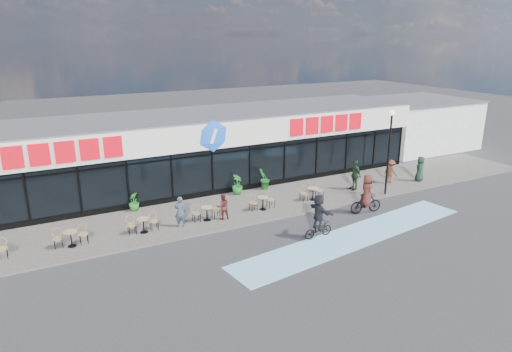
# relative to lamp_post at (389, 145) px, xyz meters

# --- Properties ---
(ground) EXTENTS (120.00, 120.00, 0.00)m
(ground) POSITION_rel_lamp_post_xyz_m (-9.37, -2.30, -3.14)
(ground) COLOR #28282B
(ground) RESTS_ON ground
(sidewalk) EXTENTS (44.00, 5.00, 0.10)m
(sidewalk) POSITION_rel_lamp_post_xyz_m (-9.37, 2.20, -3.09)
(sidewalk) COLOR #5F5A54
(sidewalk) RESTS_ON ground
(bike_lane) EXTENTS (14.17, 4.13, 0.01)m
(bike_lane) POSITION_rel_lamp_post_xyz_m (-5.37, -3.80, -3.13)
(bike_lane) COLOR #70B3D4
(bike_lane) RESTS_ON ground
(building) EXTENTS (30.60, 6.57, 4.75)m
(building) POSITION_rel_lamp_post_xyz_m (-9.37, 7.63, -0.80)
(building) COLOR black
(building) RESTS_ON ground
(neighbour_building) EXTENTS (9.20, 7.20, 4.11)m
(neighbour_building) POSITION_rel_lamp_post_xyz_m (11.13, 8.70, -1.08)
(neighbour_building) COLOR white
(neighbour_building) RESTS_ON ground
(lamp_post) EXTENTS (0.28, 0.28, 5.11)m
(lamp_post) POSITION_rel_lamp_post_xyz_m (0.00, 0.00, 0.00)
(lamp_post) COLOR black
(lamp_post) RESTS_ON sidewalk
(bistro_set_1) EXTENTS (1.54, 0.62, 0.90)m
(bistro_set_1) POSITION_rel_lamp_post_xyz_m (-17.80, 1.28, -2.58)
(bistro_set_1) COLOR #9E7F65
(bistro_set_1) RESTS_ON sidewalk
(bistro_set_2) EXTENTS (1.54, 0.62, 0.90)m
(bistro_set_2) POSITION_rel_lamp_post_xyz_m (-14.48, 1.28, -2.58)
(bistro_set_2) COLOR #9E7F65
(bistro_set_2) RESTS_ON sidewalk
(bistro_set_3) EXTENTS (1.54, 0.62, 0.90)m
(bistro_set_3) POSITION_rel_lamp_post_xyz_m (-11.15, 1.28, -2.58)
(bistro_set_3) COLOR #9E7F65
(bistro_set_3) RESTS_ON sidewalk
(bistro_set_4) EXTENTS (1.54, 0.62, 0.90)m
(bistro_set_4) POSITION_rel_lamp_post_xyz_m (-7.83, 1.28, -2.58)
(bistro_set_4) COLOR #9E7F65
(bistro_set_4) RESTS_ON sidewalk
(bistro_set_5) EXTENTS (1.54, 0.62, 0.90)m
(bistro_set_5) POSITION_rel_lamp_post_xyz_m (-4.50, 1.28, -2.58)
(bistro_set_5) COLOR #9E7F65
(bistro_set_5) RESTS_ON sidewalk
(potted_plant_left) EXTENTS (0.58, 0.58, 1.03)m
(potted_plant_left) POSITION_rel_lamp_post_xyz_m (-14.20, 4.35, -2.52)
(potted_plant_left) COLOR #1D661D
(potted_plant_left) RESTS_ON sidewalk
(potted_plant_mid) EXTENTS (0.95, 0.95, 1.21)m
(potted_plant_mid) POSITION_rel_lamp_post_xyz_m (-7.98, 4.19, -2.44)
(potted_plant_mid) COLOR #1A5D1E
(potted_plant_mid) RESTS_ON sidewalk
(potted_plant_right) EXTENTS (0.91, 0.84, 1.34)m
(potted_plant_right) POSITION_rel_lamp_post_xyz_m (-6.11, 4.22, -2.37)
(potted_plant_right) COLOR #17511B
(potted_plant_right) RESTS_ON sidewalk
(patron_left) EXTENTS (0.68, 0.57, 1.60)m
(patron_left) POSITION_rel_lamp_post_xyz_m (-12.63, 1.06, -2.24)
(patron_left) COLOR #31404C
(patron_left) RESTS_ON sidewalk
(patron_right) EXTENTS (0.73, 0.60, 1.39)m
(patron_right) POSITION_rel_lamp_post_xyz_m (-10.34, 0.96, -2.34)
(patron_right) COLOR #4C1C1B
(patron_right) RESTS_ON sidewalk
(pedestrian_a) EXTENTS (0.50, 1.12, 1.89)m
(pedestrian_a) POSITION_rel_lamp_post_xyz_m (-1.11, 1.60, -2.09)
(pedestrian_a) COLOR black
(pedestrian_a) RESTS_ON sidewalk
(pedestrian_b) EXTENTS (0.73, 1.07, 1.54)m
(pedestrian_b) POSITION_rel_lamp_post_xyz_m (1.85, 1.57, -2.27)
(pedestrian_b) COLOR #4C291B
(pedestrian_b) RESTS_ON sidewalk
(pedestrian_c) EXTENTS (0.97, 0.92, 1.67)m
(pedestrian_c) POSITION_rel_lamp_post_xyz_m (3.84, 0.96, -2.20)
(pedestrian_c) COLOR black
(pedestrian_c) RESTS_ON sidewalk
(cyclist_a) EXTENTS (1.60, 1.65, 2.20)m
(cyclist_a) POSITION_rel_lamp_post_xyz_m (-7.08, -3.06, -2.11)
(cyclist_a) COLOR black
(cyclist_a) RESTS_ON ground
(cyclist_b) EXTENTS (1.92, 0.93, 2.19)m
(cyclist_b) POSITION_rel_lamp_post_xyz_m (-2.94, -1.65, -2.26)
(cyclist_b) COLOR black
(cyclist_b) RESTS_ON ground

